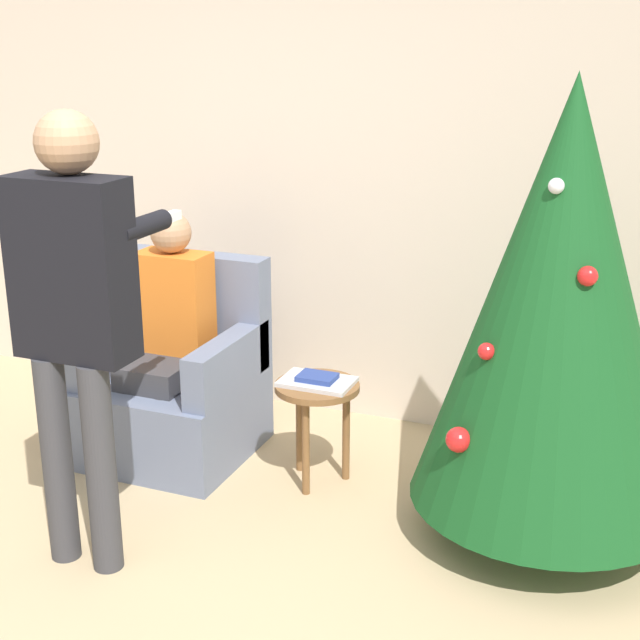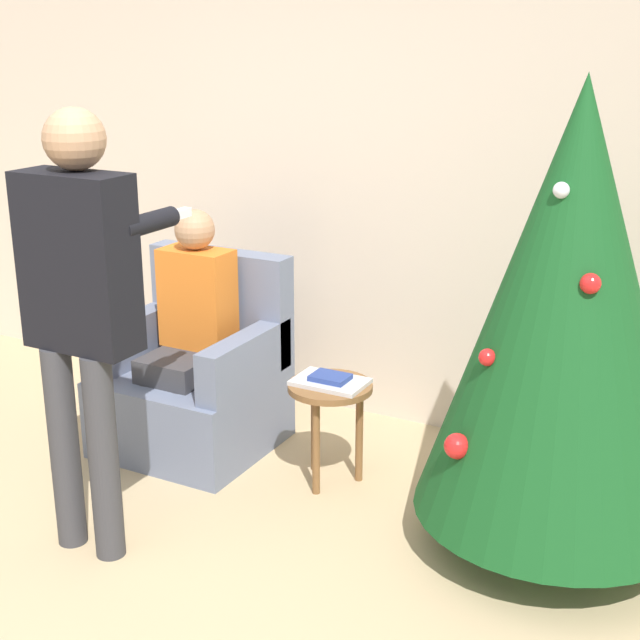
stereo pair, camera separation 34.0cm
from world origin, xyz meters
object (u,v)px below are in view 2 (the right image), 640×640
(armchair, at_px, (196,382))
(person_standing, at_px, (80,294))
(person_seated, at_px, (190,323))
(christmas_tree, at_px, (568,307))
(side_stool, at_px, (330,401))

(armchair, bearing_deg, person_standing, -78.55)
(person_seated, bearing_deg, christmas_tree, -3.18)
(side_stool, bearing_deg, person_seated, 177.85)
(armchair, height_order, person_seated, person_seated)
(person_seated, bearing_deg, person_standing, -78.17)
(person_seated, bearing_deg, armchair, 90.00)
(armchair, height_order, person_standing, person_standing)
(christmas_tree, height_order, side_stool, christmas_tree)
(christmas_tree, distance_m, armchair, 2.00)
(side_stool, bearing_deg, person_standing, -123.27)
(christmas_tree, height_order, person_seated, christmas_tree)
(person_seated, height_order, person_standing, person_standing)
(christmas_tree, bearing_deg, person_seated, 176.82)
(christmas_tree, xyz_separation_m, side_stool, (-1.06, 0.07, -0.63))
(christmas_tree, bearing_deg, side_stool, 176.04)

